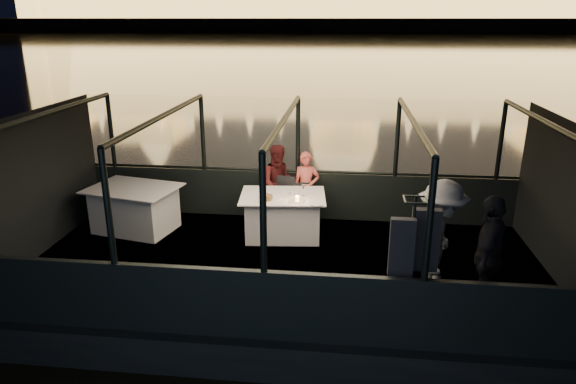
# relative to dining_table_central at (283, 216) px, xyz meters

# --- Properties ---
(river_water) EXTENTS (500.00, 500.00, 0.00)m
(river_water) POSITION_rel_dining_table_central_xyz_m (0.17, 78.95, -0.89)
(river_water) COLOR black
(river_water) RESTS_ON ground
(boat_hull) EXTENTS (8.60, 4.40, 1.00)m
(boat_hull) POSITION_rel_dining_table_central_xyz_m (0.17, -1.05, -0.89)
(boat_hull) COLOR black
(boat_hull) RESTS_ON river_water
(boat_deck) EXTENTS (8.00, 4.00, 0.04)m
(boat_deck) POSITION_rel_dining_table_central_xyz_m (0.17, -1.05, -0.41)
(boat_deck) COLOR black
(boat_deck) RESTS_ON boat_hull
(gunwale_port) EXTENTS (8.00, 0.08, 0.90)m
(gunwale_port) POSITION_rel_dining_table_central_xyz_m (0.17, 0.95, 0.06)
(gunwale_port) COLOR black
(gunwale_port) RESTS_ON boat_deck
(gunwale_starboard) EXTENTS (8.00, 0.08, 0.90)m
(gunwale_starboard) POSITION_rel_dining_table_central_xyz_m (0.17, -3.05, 0.06)
(gunwale_starboard) COLOR black
(gunwale_starboard) RESTS_ON boat_deck
(cabin_glass_port) EXTENTS (8.00, 0.02, 1.40)m
(cabin_glass_port) POSITION_rel_dining_table_central_xyz_m (0.17, 0.95, 1.21)
(cabin_glass_port) COLOR #99B2B2
(cabin_glass_port) RESTS_ON gunwale_port
(cabin_glass_starboard) EXTENTS (8.00, 0.02, 1.40)m
(cabin_glass_starboard) POSITION_rel_dining_table_central_xyz_m (0.17, -3.05, 1.21)
(cabin_glass_starboard) COLOR #99B2B2
(cabin_glass_starboard) RESTS_ON gunwale_starboard
(cabin_roof_glass) EXTENTS (8.00, 4.00, 0.02)m
(cabin_roof_glass) POSITION_rel_dining_table_central_xyz_m (0.17, -1.05, 1.91)
(cabin_roof_glass) COLOR #99B2B2
(cabin_roof_glass) RESTS_ON boat_deck
(end_wall_fore) EXTENTS (0.02, 4.00, 2.30)m
(end_wall_fore) POSITION_rel_dining_table_central_xyz_m (-3.83, -1.05, 0.76)
(end_wall_fore) COLOR black
(end_wall_fore) RESTS_ON boat_deck
(end_wall_aft) EXTENTS (0.02, 4.00, 2.30)m
(end_wall_aft) POSITION_rel_dining_table_central_xyz_m (4.17, -1.05, 0.76)
(end_wall_aft) COLOR black
(end_wall_aft) RESTS_ON boat_deck
(canopy_ribs) EXTENTS (8.00, 4.00, 2.30)m
(canopy_ribs) POSITION_rel_dining_table_central_xyz_m (0.17, -1.05, 0.76)
(canopy_ribs) COLOR black
(canopy_ribs) RESTS_ON boat_deck
(embankment) EXTENTS (400.00, 140.00, 6.00)m
(embankment) POSITION_rel_dining_table_central_xyz_m (0.17, 208.95, 0.11)
(embankment) COLOR #423D33
(embankment) RESTS_ON ground
(dining_table_central) EXTENTS (1.54, 1.18, 0.77)m
(dining_table_central) POSITION_rel_dining_table_central_xyz_m (0.00, 0.00, 0.00)
(dining_table_central) COLOR white
(dining_table_central) RESTS_ON boat_deck
(dining_table_aft) EXTENTS (1.73, 1.41, 0.81)m
(dining_table_aft) POSITION_rel_dining_table_central_xyz_m (-2.68, -0.01, 0.00)
(dining_table_aft) COLOR silver
(dining_table_aft) RESTS_ON boat_deck
(chair_port_left) EXTENTS (0.53, 0.53, 0.90)m
(chair_port_left) POSITION_rel_dining_table_central_xyz_m (-0.05, 0.45, 0.06)
(chair_port_left) COLOR black
(chair_port_left) RESTS_ON boat_deck
(chair_port_right) EXTENTS (0.47, 0.47, 0.80)m
(chair_port_right) POSITION_rel_dining_table_central_xyz_m (0.29, 0.45, 0.06)
(chair_port_right) COLOR black
(chair_port_right) RESTS_ON boat_deck
(coat_stand) EXTENTS (0.62, 0.57, 1.80)m
(coat_stand) POSITION_rel_dining_table_central_xyz_m (1.84, -2.80, 0.51)
(coat_stand) COLOR black
(coat_stand) RESTS_ON boat_deck
(person_woman_coral) EXTENTS (0.49, 0.34, 1.35)m
(person_woman_coral) POSITION_rel_dining_table_central_xyz_m (0.35, 0.72, 0.36)
(person_woman_coral) COLOR #D0564B
(person_woman_coral) RESTS_ON boat_deck
(person_man_maroon) EXTENTS (0.82, 0.71, 1.47)m
(person_man_maroon) POSITION_rel_dining_table_central_xyz_m (-0.15, 0.72, 0.36)
(person_man_maroon) COLOR #421213
(person_man_maroon) RESTS_ON boat_deck
(passenger_stripe) EXTENTS (0.90, 1.24, 1.73)m
(passenger_stripe) POSITION_rel_dining_table_central_xyz_m (2.32, -1.94, 0.47)
(passenger_stripe) COLOR silver
(passenger_stripe) RESTS_ON boat_deck
(passenger_dark) EXTENTS (0.77, 1.04, 1.63)m
(passenger_dark) POSITION_rel_dining_table_central_xyz_m (2.89, -2.16, 0.47)
(passenger_dark) COLOR black
(passenger_dark) RESTS_ON boat_deck
(wine_bottle) EXTENTS (0.06, 0.06, 0.27)m
(wine_bottle) POSITION_rel_dining_table_central_xyz_m (-0.29, -0.35, 0.53)
(wine_bottle) COLOR #14371F
(wine_bottle) RESTS_ON dining_table_central
(bread_basket) EXTENTS (0.25, 0.25, 0.08)m
(bread_basket) POSITION_rel_dining_table_central_xyz_m (-0.24, -0.26, 0.42)
(bread_basket) COLOR brown
(bread_basket) RESTS_ON dining_table_central
(amber_candle) EXTENTS (0.08, 0.08, 0.09)m
(amber_candle) POSITION_rel_dining_table_central_xyz_m (0.28, -0.27, 0.42)
(amber_candle) COLOR yellow
(amber_candle) RESTS_ON dining_table_central
(plate_near) EXTENTS (0.25, 0.25, 0.01)m
(plate_near) POSITION_rel_dining_table_central_xyz_m (0.60, -0.39, 0.39)
(plate_near) COLOR silver
(plate_near) RESTS_ON dining_table_central
(plate_far) EXTENTS (0.28, 0.28, 0.02)m
(plate_far) POSITION_rel_dining_table_central_xyz_m (-0.12, -0.19, 0.39)
(plate_far) COLOR white
(plate_far) RESTS_ON dining_table_central
(wine_glass_white) EXTENTS (0.08, 0.08, 0.19)m
(wine_glass_white) POSITION_rel_dining_table_central_xyz_m (-0.28, -0.42, 0.48)
(wine_glass_white) COLOR silver
(wine_glass_white) RESTS_ON dining_table_central
(wine_glass_red) EXTENTS (0.08, 0.08, 0.20)m
(wine_glass_red) POSITION_rel_dining_table_central_xyz_m (0.35, 0.01, 0.48)
(wine_glass_red) COLOR silver
(wine_glass_red) RESTS_ON dining_table_central
(wine_glass_empty) EXTENTS (0.07, 0.07, 0.20)m
(wine_glass_empty) POSITION_rel_dining_table_central_xyz_m (0.17, -0.40, 0.48)
(wine_glass_empty) COLOR silver
(wine_glass_empty) RESTS_ON dining_table_central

